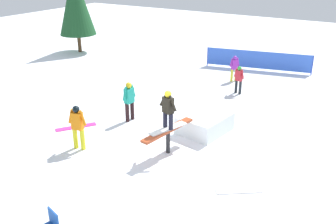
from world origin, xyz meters
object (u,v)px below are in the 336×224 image
object	(u,v)px
bystander_red	(239,78)
main_rider_on_rail	(168,110)
bystander_teal	(129,99)
bystander_orange	(78,125)
pine_tree_near	(76,2)
bystander_purple	(234,67)
loose_snowboard_white	(239,191)
loose_snowboard_magenta	(76,127)
rail_feature	(168,133)

from	to	relation	value
bystander_red	main_rider_on_rail	bearing A→B (deg)	107.41
bystander_teal	bystander_orange	size ratio (longest dim) A/B	1.01
bystander_red	bystander_orange	world-z (taller)	bystander_orange
main_rider_on_rail	pine_tree_near	xyz separation A→B (m)	(-8.79, -12.38, 1.74)
pine_tree_near	bystander_red	bearing A→B (deg)	80.11
main_rider_on_rail	bystander_purple	world-z (taller)	main_rider_on_rail
bystander_red	pine_tree_near	distance (m)	12.65
bystander_teal	bystander_orange	world-z (taller)	bystander_teal
bystander_red	loose_snowboard_white	bearing A→B (deg)	127.89
bystander_red	loose_snowboard_magenta	size ratio (longest dim) A/B	0.87
rail_feature	loose_snowboard_white	bearing A→B (deg)	82.18
bystander_purple	loose_snowboard_white	distance (m)	9.96
loose_snowboard_magenta	bystander_red	bearing A→B (deg)	-174.49
rail_feature	bystander_orange	distance (m)	3.03
bystander_teal	pine_tree_near	distance (m)	12.39
bystander_orange	loose_snowboard_magenta	distance (m)	1.97
bystander_orange	pine_tree_near	distance (m)	14.19
loose_snowboard_white	loose_snowboard_magenta	xyz separation A→B (m)	(-0.68, -6.89, 0.00)
main_rider_on_rail	loose_snowboard_magenta	size ratio (longest dim) A/B	0.97
main_rider_on_rail	bystander_purple	xyz separation A→B (m)	(-8.29, -1.06, -0.77)
rail_feature	loose_snowboard_white	size ratio (longest dim) A/B	1.79
loose_snowboard_white	pine_tree_near	world-z (taller)	pine_tree_near
bystander_orange	bystander_teal	bearing A→B (deg)	78.41
rail_feature	bystander_orange	bearing A→B (deg)	-55.17
bystander_orange	bystander_purple	bearing A→B (deg)	69.64
main_rider_on_rail	loose_snowboard_magenta	bearing A→B (deg)	-70.16
bystander_red	pine_tree_near	xyz separation A→B (m)	(-2.13, -12.21, 2.53)
bystander_orange	loose_snowboard_magenta	xyz separation A→B (m)	(-1.17, -1.32, -0.87)
loose_snowboard_white	pine_tree_near	distance (m)	18.31
loose_snowboard_magenta	pine_tree_near	xyz separation A→B (m)	(-8.95, -8.34, 3.26)
rail_feature	bystander_teal	world-z (taller)	bystander_teal
bystander_purple	loose_snowboard_magenta	world-z (taller)	bystander_purple
bystander_teal	loose_snowboard_magenta	distance (m)	2.30
loose_snowboard_magenta	pine_tree_near	world-z (taller)	pine_tree_near
bystander_teal	bystander_red	xyz separation A→B (m)	(-5.20, 2.50, -0.15)
main_rider_on_rail	bystander_purple	distance (m)	8.39
bystander_orange	pine_tree_near	xyz separation A→B (m)	(-10.12, -9.66, 2.39)
rail_feature	bystander_teal	distance (m)	3.04
loose_snowboard_magenta	rail_feature	bearing A→B (deg)	127.43
bystander_teal	loose_snowboard_magenta	size ratio (longest dim) A/B	1.04
bystander_teal	bystander_red	world-z (taller)	bystander_teal
loose_snowboard_magenta	main_rider_on_rail	bearing A→B (deg)	127.43
rail_feature	bystander_orange	size ratio (longest dim) A/B	1.48
bystander_red	pine_tree_near	world-z (taller)	pine_tree_near
main_rider_on_rail	loose_snowboard_magenta	xyz separation A→B (m)	(0.17, -4.04, -1.52)
loose_snowboard_magenta	loose_snowboard_white	bearing A→B (deg)	119.46
bystander_red	loose_snowboard_magenta	distance (m)	7.88
rail_feature	bystander_purple	distance (m)	8.36
rail_feature	pine_tree_near	world-z (taller)	pine_tree_near
bystander_orange	loose_snowboard_white	size ratio (longest dim) A/B	1.21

